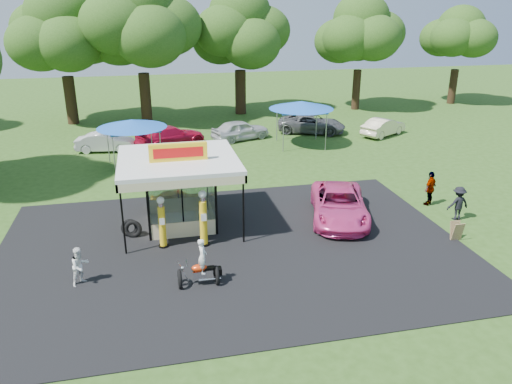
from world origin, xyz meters
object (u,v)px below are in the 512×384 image
Objects in this scene: spectator_east_b at (430,188)px; a_frame_sign at (457,231)px; spectator_west at (80,266)px; bg_car_a at (105,142)px; gas_pump_left at (162,223)px; spectator_east_a at (458,203)px; gas_pump_right at (203,220)px; bg_car_d at (312,124)px; bg_car_c at (240,130)px; pink_sedan at (339,204)px; tent_west at (132,124)px; gas_station_kiosk at (180,190)px; tent_east at (301,105)px; motorcycle at (201,267)px; bg_car_b at (170,136)px; bg_car_e at (383,127)px; kiosk_car at (178,199)px.

a_frame_sign is at bearing 42.10° from spectator_east_b.
bg_car_a is (-0.14, 18.62, -0.09)m from spectator_west.
spectator_east_a is at bearing -0.45° from gas_pump_left.
spectator_west is (-16.05, -0.24, 0.32)m from a_frame_sign.
bg_car_d is at bearing 58.90° from gas_pump_right.
gas_pump_left is 0.52× the size of bg_car_c.
pink_sedan is (8.59, 1.20, -0.36)m from gas_pump_left.
tent_west reaches higher than gas_pump_left.
gas_pump_left is at bearing -84.17° from tent_west.
spectator_east_a is at bearing -175.75° from bg_car_c.
gas_pump_right is 12.49m from spectator_east_a.
spectator_east_a is 0.93× the size of spectator_east_b.
gas_station_kiosk is 2.51m from gas_pump_left.
gas_pump_left is (-0.96, -2.22, -0.65)m from gas_station_kiosk.
a_frame_sign is at bearing -156.61° from bg_car_d.
tent_east is at bearing 12.04° from tent_west.
a_frame_sign is 0.21× the size of bg_car_a.
motorcycle reaches higher than spectator_east_a.
tent_east is at bearing 97.77° from a_frame_sign.
bg_car_b is 1.12× the size of tent_east.
pink_sedan is at bearing -99.41° from tent_east.
motorcycle reaches higher than a_frame_sign.
motorcycle reaches higher than bg_car_e.
a_frame_sign is 20.26m from tent_west.
tent_west is at bearing -167.96° from tent_east.
tent_east is (9.87, 12.53, 1.22)m from gas_station_kiosk.
gas_pump_right is at bearing -170.28° from kiosk_car.
spectator_west is at bearing -146.41° from pink_sedan.
bg_car_d is (11.93, 13.80, 0.28)m from kiosk_car.
bg_car_a is (-3.31, 16.22, -0.46)m from gas_pump_left.
bg_car_d is at bearing 54.74° from gas_pump_left.
gas_pump_left is 0.91× the size of gas_pump_right.
a_frame_sign is 5.46m from pink_sedan.
bg_car_e is at bearing 11.38° from tent_west.
tent_west is (2.07, -4.04, 2.13)m from bg_car_a.
motorcycle is 0.46× the size of bg_car_e.
spectator_east_b is 0.45× the size of bg_car_a.
bg_car_c is (6.75, 17.31, -0.36)m from gas_pump_left.
spectator_west is 17.56m from spectator_east_a.
tent_east is (-2.05, -3.48, 2.25)m from bg_car_d.
pink_sedan is 3.25× the size of spectator_east_a.
bg_car_d is (12.89, 18.23, -0.38)m from gas_pump_left.
tent_west is at bearing -40.52° from spectator_east_a.
pink_sedan reaches higher than a_frame_sign.
tent_west is (-1.24, 12.18, 1.67)m from gas_pump_left.
motorcycle is at bearing 146.19° from bg_car_c.
kiosk_car is at bearing 136.77° from bg_car_c.
a_frame_sign is at bearing 178.44° from bg_car_c.
spectator_west is 0.28× the size of bg_car_d.
bg_car_a is (-11.90, 15.02, -0.10)m from pink_sedan.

